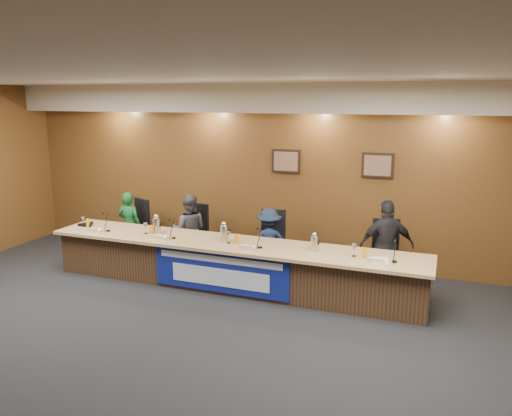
# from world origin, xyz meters

# --- Properties ---
(floor) EXTENTS (10.00, 10.00, 0.00)m
(floor) POSITION_xyz_m (0.00, 0.00, 0.00)
(floor) COLOR black
(floor) RESTS_ON ground
(ceiling) EXTENTS (10.00, 8.00, 0.04)m
(ceiling) POSITION_xyz_m (0.00, 0.00, 3.20)
(ceiling) COLOR silver
(ceiling) RESTS_ON wall_back
(wall_back) EXTENTS (10.00, 0.04, 3.20)m
(wall_back) POSITION_xyz_m (0.00, 4.00, 1.60)
(wall_back) COLOR brown
(wall_back) RESTS_ON floor
(soffit) EXTENTS (10.00, 0.50, 0.50)m
(soffit) POSITION_xyz_m (0.00, 3.75, 2.95)
(soffit) COLOR beige
(soffit) RESTS_ON wall_back
(dais_body) EXTENTS (6.00, 0.80, 0.70)m
(dais_body) POSITION_xyz_m (0.00, 2.40, 0.35)
(dais_body) COLOR #422B19
(dais_body) RESTS_ON floor
(dais_top) EXTENTS (6.10, 0.95, 0.05)m
(dais_top) POSITION_xyz_m (0.00, 2.35, 0.72)
(dais_top) COLOR tan
(dais_top) RESTS_ON dais_body
(banner) EXTENTS (2.20, 0.02, 0.65)m
(banner) POSITION_xyz_m (0.00, 1.99, 0.38)
(banner) COLOR navy
(banner) RESTS_ON dais_body
(banner_text_upper) EXTENTS (2.00, 0.01, 0.10)m
(banner_text_upper) POSITION_xyz_m (0.00, 1.97, 0.58)
(banner_text_upper) COLOR silver
(banner_text_upper) RESTS_ON banner
(banner_text_lower) EXTENTS (1.60, 0.01, 0.28)m
(banner_text_lower) POSITION_xyz_m (0.00, 1.97, 0.30)
(banner_text_lower) COLOR silver
(banner_text_lower) RESTS_ON banner
(wall_photo_left) EXTENTS (0.52, 0.04, 0.42)m
(wall_photo_left) POSITION_xyz_m (0.40, 3.97, 1.85)
(wall_photo_left) COLOR black
(wall_photo_left) RESTS_ON wall_back
(wall_photo_right) EXTENTS (0.52, 0.04, 0.42)m
(wall_photo_right) POSITION_xyz_m (2.00, 3.97, 1.85)
(wall_photo_right) COLOR black
(wall_photo_right) RESTS_ON wall_back
(panelist_a) EXTENTS (0.47, 0.32, 1.26)m
(panelist_a) POSITION_xyz_m (-2.39, 3.12, 0.63)
(panelist_a) COLOR #105022
(panelist_a) RESTS_ON floor
(panelist_b) EXTENTS (0.77, 0.69, 1.29)m
(panelist_b) POSITION_xyz_m (-1.13, 3.12, 0.65)
(panelist_b) COLOR #46474A
(panelist_b) RESTS_ON floor
(panelist_c) EXTENTS (0.85, 0.69, 1.15)m
(panelist_c) POSITION_xyz_m (0.38, 3.12, 0.58)
(panelist_c) COLOR #132039
(panelist_c) RESTS_ON floor
(panelist_d) EXTENTS (0.92, 0.64, 1.44)m
(panelist_d) POSITION_xyz_m (2.31, 3.12, 0.72)
(panelist_d) COLOR black
(panelist_d) RESTS_ON floor
(office_chair_a) EXTENTS (0.63, 0.63, 0.08)m
(office_chair_a) POSITION_xyz_m (-2.39, 3.22, 0.48)
(office_chair_a) COLOR black
(office_chair_a) RESTS_ON floor
(office_chair_b) EXTENTS (0.54, 0.54, 0.08)m
(office_chair_b) POSITION_xyz_m (-1.13, 3.22, 0.48)
(office_chair_b) COLOR black
(office_chair_b) RESTS_ON floor
(office_chair_c) EXTENTS (0.54, 0.54, 0.08)m
(office_chair_c) POSITION_xyz_m (0.38, 3.22, 0.48)
(office_chair_c) COLOR black
(office_chair_c) RESTS_ON floor
(office_chair_d) EXTENTS (0.58, 0.58, 0.08)m
(office_chair_d) POSITION_xyz_m (2.31, 3.22, 0.48)
(office_chair_d) COLOR black
(office_chair_d) RESTS_ON floor
(nameplate_a) EXTENTS (0.24, 0.08, 0.10)m
(nameplate_a) POSITION_xyz_m (-2.38, 2.08, 0.80)
(nameplate_a) COLOR white
(nameplate_a) RESTS_ON dais_top
(microphone_a) EXTENTS (0.07, 0.07, 0.02)m
(microphone_a) POSITION_xyz_m (-2.18, 2.22, 0.76)
(microphone_a) COLOR black
(microphone_a) RESTS_ON dais_top
(juice_glass_a) EXTENTS (0.06, 0.06, 0.15)m
(juice_glass_a) POSITION_xyz_m (-2.68, 2.32, 0.82)
(juice_glass_a) COLOR orange
(juice_glass_a) RESTS_ON dais_top
(water_glass_a) EXTENTS (0.08, 0.08, 0.18)m
(water_glass_a) POSITION_xyz_m (-2.78, 2.33, 0.84)
(water_glass_a) COLOR silver
(water_glass_a) RESTS_ON dais_top
(nameplate_b) EXTENTS (0.24, 0.08, 0.10)m
(nameplate_b) POSITION_xyz_m (-1.14, 2.10, 0.80)
(nameplate_b) COLOR white
(nameplate_b) RESTS_ON dais_top
(microphone_b) EXTENTS (0.07, 0.07, 0.02)m
(microphone_b) POSITION_xyz_m (-0.92, 2.22, 0.76)
(microphone_b) COLOR black
(microphone_b) RESTS_ON dais_top
(juice_glass_b) EXTENTS (0.06, 0.06, 0.15)m
(juice_glass_b) POSITION_xyz_m (-1.39, 2.31, 0.82)
(juice_glass_b) COLOR orange
(juice_glass_b) RESTS_ON dais_top
(water_glass_b) EXTENTS (0.08, 0.08, 0.18)m
(water_glass_b) POSITION_xyz_m (-1.50, 2.31, 0.84)
(water_glass_b) COLOR silver
(water_glass_b) RESTS_ON dais_top
(nameplate_c) EXTENTS (0.24, 0.08, 0.10)m
(nameplate_c) POSITION_xyz_m (0.39, 2.08, 0.80)
(nameplate_c) COLOR white
(nameplate_c) RESTS_ON dais_top
(microphone_c) EXTENTS (0.07, 0.07, 0.02)m
(microphone_c) POSITION_xyz_m (0.56, 2.23, 0.76)
(microphone_c) COLOR black
(microphone_c) RESTS_ON dais_top
(juice_glass_c) EXTENTS (0.06, 0.06, 0.15)m
(juice_glass_c) POSITION_xyz_m (0.14, 2.32, 0.82)
(juice_glass_c) COLOR orange
(juice_glass_c) RESTS_ON dais_top
(water_glass_c) EXTENTS (0.08, 0.08, 0.18)m
(water_glass_c) POSITION_xyz_m (0.01, 2.30, 0.84)
(water_glass_c) COLOR silver
(water_glass_c) RESTS_ON dais_top
(nameplate_d) EXTENTS (0.24, 0.08, 0.10)m
(nameplate_d) POSITION_xyz_m (2.28, 2.13, 0.80)
(nameplate_d) COLOR white
(nameplate_d) RESTS_ON dais_top
(microphone_d) EXTENTS (0.07, 0.07, 0.02)m
(microphone_d) POSITION_xyz_m (2.51, 2.27, 0.76)
(microphone_d) COLOR black
(microphone_d) RESTS_ON dais_top
(juice_glass_d) EXTENTS (0.06, 0.06, 0.15)m
(juice_glass_d) POSITION_xyz_m (2.10, 2.30, 0.82)
(juice_glass_d) COLOR orange
(juice_glass_d) RESTS_ON dais_top
(water_glass_d) EXTENTS (0.08, 0.08, 0.18)m
(water_glass_d) POSITION_xyz_m (1.94, 2.33, 0.84)
(water_glass_d) COLOR silver
(water_glass_d) RESTS_ON dais_top
(carafe_left) EXTENTS (0.12, 0.12, 0.26)m
(carafe_left) POSITION_xyz_m (-1.33, 2.39, 0.88)
(carafe_left) COLOR silver
(carafe_left) RESTS_ON dais_top
(carafe_mid) EXTENTS (0.12, 0.12, 0.25)m
(carafe_mid) POSITION_xyz_m (-0.11, 2.40, 0.87)
(carafe_mid) COLOR silver
(carafe_mid) RESTS_ON dais_top
(carafe_right) EXTENTS (0.11, 0.11, 0.22)m
(carafe_right) POSITION_xyz_m (1.35, 2.39, 0.86)
(carafe_right) COLOR silver
(carafe_right) RESTS_ON dais_top
(speakerphone) EXTENTS (0.32, 0.32, 0.05)m
(speakerphone) POSITION_xyz_m (-2.75, 2.38, 0.78)
(speakerphone) COLOR black
(speakerphone) RESTS_ON dais_top
(paper_stack) EXTENTS (0.26, 0.33, 0.01)m
(paper_stack) POSITION_xyz_m (2.32, 2.27, 0.75)
(paper_stack) COLOR white
(paper_stack) RESTS_ON dais_top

